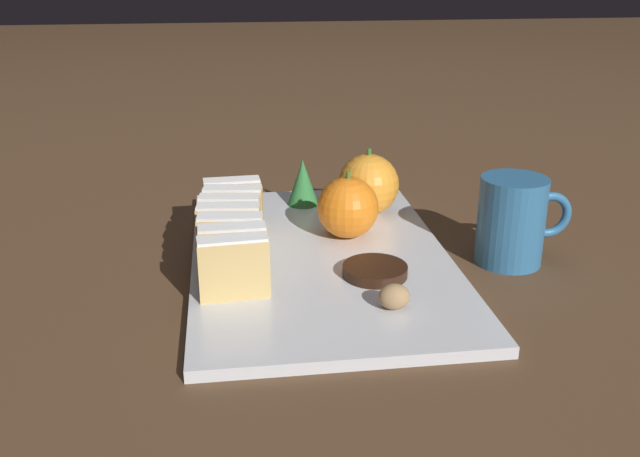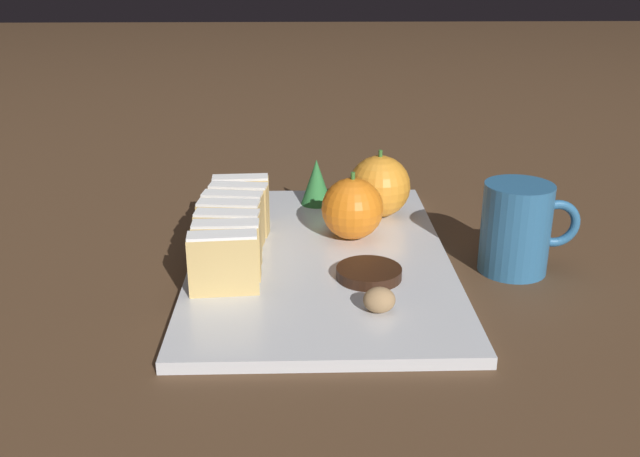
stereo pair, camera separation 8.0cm
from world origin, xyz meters
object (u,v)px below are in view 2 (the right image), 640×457
at_px(orange_near, 379,186).
at_px(walnut, 379,300).
at_px(chocolate_cookie, 369,273).
at_px(coffee_mug, 517,228).
at_px(orange_far, 352,209).

xyz_separation_m(orange_near, walnut, (-0.03, -0.26, -0.03)).
height_order(walnut, chocolate_cookie, walnut).
xyz_separation_m(chocolate_cookie, coffee_mug, (0.17, 0.04, 0.03)).
bearing_deg(walnut, orange_far, 93.74).
bearing_deg(orange_far, orange_near, 62.13).
xyz_separation_m(orange_near, coffee_mug, (0.14, -0.15, -0.00)).
distance_m(orange_near, walnut, 0.27).
distance_m(orange_far, chocolate_cookie, 0.12).
height_order(orange_near, coffee_mug, coffee_mug).
distance_m(orange_far, coffee_mug, 0.19).
xyz_separation_m(walnut, coffee_mug, (0.16, 0.12, 0.03)).
relative_size(orange_far, chocolate_cookie, 1.18).
relative_size(walnut, chocolate_cookie, 0.45).
relative_size(orange_far, walnut, 2.65).
bearing_deg(coffee_mug, walnut, -144.32).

